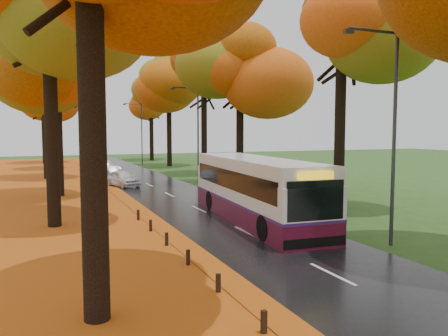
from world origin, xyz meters
TOP-DOWN VIEW (x-y plane):
  - road at (0.00, 25.00)m, footprint 6.50×90.00m
  - centre_line at (0.00, 25.00)m, footprint 0.12×90.00m
  - leaf_verge at (-9.00, 25.00)m, footprint 12.00×90.00m
  - leaf_drift at (-3.05, 25.00)m, footprint 0.90×90.00m
  - trees_left at (-7.18, 27.06)m, footprint 9.20×74.00m
  - trees_right at (7.19, 26.91)m, footprint 9.30×74.20m
  - bollard_row at (-3.70, 4.70)m, footprint 0.11×23.51m
  - streetlamp_near at (3.95, 8.00)m, footprint 2.45×0.18m
  - streetlamp_mid at (3.95, 30.00)m, footprint 2.45×0.18m
  - streetlamp_far at (3.95, 52.00)m, footprint 2.45×0.18m
  - bus at (1.46, 14.05)m, footprint 3.47×11.59m
  - car_white at (-2.14, 29.81)m, footprint 2.61×4.00m
  - car_silver at (-2.35, 38.90)m, footprint 2.88×4.59m
  - car_dark at (-2.15, 47.75)m, footprint 2.07×4.42m

SIDE VIEW (x-z plane):
  - leaf_verge at x=-9.00m, z-range 0.00..0.02m
  - road at x=0.00m, z-range 0.00..0.04m
  - leaf_drift at x=-3.05m, z-range 0.04..0.05m
  - centre_line at x=0.00m, z-range 0.04..0.05m
  - bollard_row at x=-3.70m, z-range 0.00..0.52m
  - car_dark at x=-2.15m, z-range 0.04..1.29m
  - car_white at x=-2.14m, z-range 0.04..1.31m
  - car_silver at x=-2.35m, z-range 0.04..1.47m
  - bus at x=1.46m, z-range 0.11..3.12m
  - streetlamp_near at x=3.95m, z-range 0.71..8.71m
  - streetlamp_mid at x=3.95m, z-range 0.71..8.71m
  - streetlamp_far at x=3.95m, z-range 0.71..8.71m
  - trees_left at x=-7.18m, z-range 2.59..16.48m
  - trees_right at x=7.19m, z-range 2.71..16.67m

